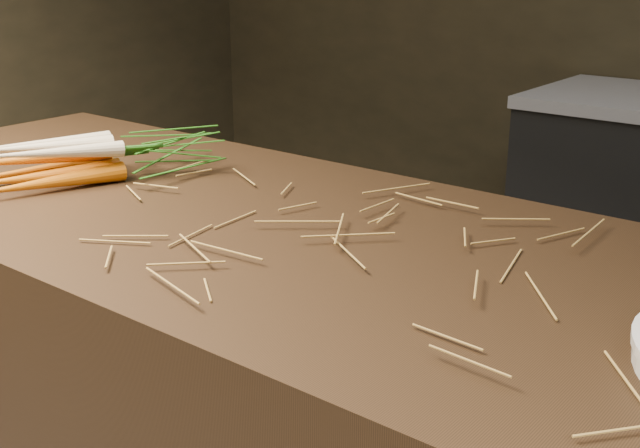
{
  "coord_description": "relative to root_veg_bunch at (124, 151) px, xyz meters",
  "views": [
    {
      "loc": [
        0.54,
        -0.56,
        1.29
      ],
      "look_at": [
        -0.07,
        0.2,
        0.96
      ],
      "focal_mm": 45.0,
      "sensor_mm": 36.0,
      "label": 1
    }
  ],
  "objects": [
    {
      "name": "root_veg_bunch",
      "position": [
        0.0,
        0.0,
        0.0
      ],
      "size": [
        0.32,
        0.52,
        0.09
      ],
      "rotation": [
        0.0,
        0.0,
        -0.39
      ],
      "color": "#C15C0C",
      "rests_on": "main_counter"
    },
    {
      "name": "straw_bedding",
      "position": [
        0.63,
        -0.03,
        -0.04
      ],
      "size": [
        1.4,
        0.6,
        0.02
      ],
      "primitive_type": null,
      "color": "#AF8942",
      "rests_on": "main_counter"
    }
  ]
}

